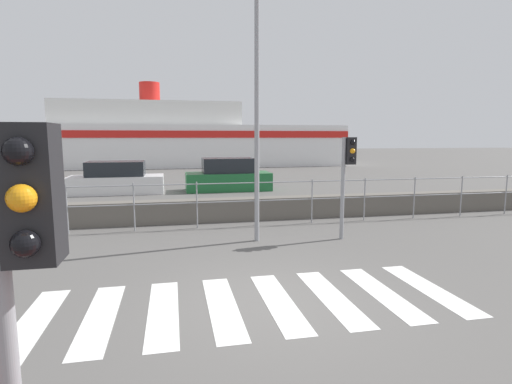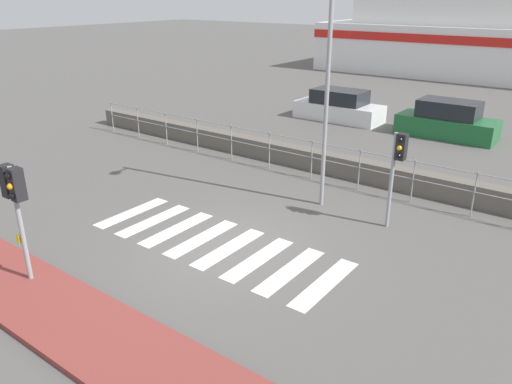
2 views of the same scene
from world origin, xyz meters
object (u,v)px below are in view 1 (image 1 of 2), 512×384
Objects in this scene: parked_car_green at (228,177)px; ferry_boat at (181,139)px; streetlamp at (258,75)px; parked_car_white at (117,180)px; traffic_light_far at (348,165)px.

ferry_boat is at bearing 95.64° from parked_car_green.
streetlamp is 11.46m from parked_car_white.
ferry_boat is at bearing 92.43° from streetlamp.
traffic_light_far is at bearing -3.76° from streetlamp.
ferry_boat is 18.61m from parked_car_green.
parked_car_white is at bearing 124.46° from traffic_light_far.
parked_car_white is (-6.91, 10.06, -1.28)m from traffic_light_far.
streetlamp is at bearing -93.59° from parked_car_green.
ferry_boat is (-3.49, 28.50, 0.49)m from traffic_light_far.
traffic_light_far is 28.72m from ferry_boat.
streetlamp is 28.43m from ferry_boat.
traffic_light_far is at bearing -83.03° from ferry_boat.
ferry_boat is 6.59× the size of parked_car_white.
parked_car_green is (5.24, 0.00, 0.04)m from parked_car_white.
streetlamp is 1.62× the size of parked_car_green.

